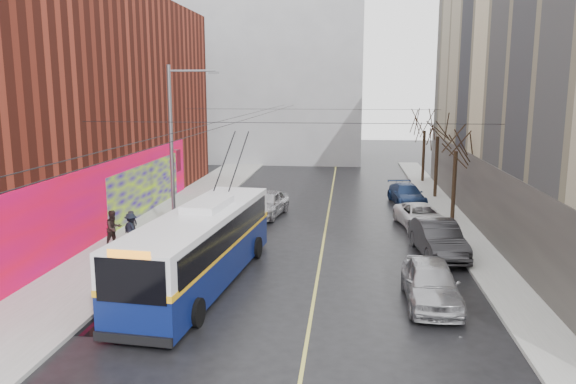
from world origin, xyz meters
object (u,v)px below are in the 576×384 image
(parked_car_d, at_px, (407,194))
(pedestrian_a, at_px, (133,227))
(streetlight_pole, at_px, (174,148))
(pedestrian_c, at_px, (131,229))
(tree_near, at_px, (457,138))
(following_car, at_px, (267,203))
(parked_car_a, at_px, (431,283))
(parked_car_c, at_px, (421,216))
(pedestrian_b, at_px, (114,228))
(parked_car_b, at_px, (438,239))
(tree_mid, at_px, (438,126))
(trolleybus, at_px, (201,246))
(tree_far, at_px, (425,121))

(parked_car_d, xyz_separation_m, pedestrian_a, (-14.74, -12.06, 0.30))
(streetlight_pole, relative_size, pedestrian_c, 5.58)
(tree_near, xyz_separation_m, following_car, (-11.27, 0.01, -4.17))
(streetlight_pole, bearing_deg, parked_car_a, -32.75)
(parked_car_c, relative_size, pedestrian_b, 2.67)
(parked_car_b, distance_m, pedestrian_c, 14.99)
(pedestrian_a, bearing_deg, parked_car_b, -78.93)
(tree_mid, bearing_deg, trolleybus, -121.92)
(tree_mid, relative_size, following_car, 1.41)
(tree_far, relative_size, parked_car_d, 1.38)
(tree_mid, relative_size, trolleybus, 0.54)
(pedestrian_b, bearing_deg, pedestrian_c, -30.95)
(tree_far, bearing_deg, pedestrian_c, -128.12)
(parked_car_a, height_order, parked_car_d, parked_car_a)
(pedestrian_b, bearing_deg, parked_car_c, -36.12)
(parked_car_c, distance_m, pedestrian_b, 16.74)
(parked_car_c, bearing_deg, pedestrian_b, -168.91)
(parked_car_d, height_order, following_car, following_car)
(trolleybus, xyz_separation_m, parked_car_c, (10.02, 10.49, -0.93))
(tree_far, height_order, following_car, tree_far)
(tree_mid, bearing_deg, following_car, -148.18)
(streetlight_pole, relative_size, trolleybus, 0.73)
(trolleybus, height_order, parked_car_c, trolleybus)
(pedestrian_b, bearing_deg, parked_car_d, -17.88)
(pedestrian_a, distance_m, pedestrian_b, 0.96)
(trolleybus, height_order, pedestrian_a, trolleybus)
(trolleybus, bearing_deg, parked_car_b, 31.88)
(streetlight_pole, relative_size, parked_car_c, 1.86)
(tree_mid, height_order, parked_car_c, tree_mid)
(tree_mid, xyz_separation_m, parked_car_c, (-2.12, -9.00, -4.58))
(tree_near, distance_m, pedestrian_a, 18.97)
(parked_car_c, bearing_deg, tree_near, 33.40)
(pedestrian_c, bearing_deg, pedestrian_b, 59.91)
(tree_mid, relative_size, pedestrian_a, 3.99)
(parked_car_c, bearing_deg, streetlight_pole, -172.92)
(tree_far, xyz_separation_m, parked_car_a, (-3.20, -27.68, -4.33))
(tree_far, xyz_separation_m, trolleybus, (-12.14, -26.49, -3.54))
(parked_car_a, bearing_deg, pedestrian_a, 155.65)
(parked_car_a, bearing_deg, parked_car_d, 87.15)
(parked_car_b, xyz_separation_m, parked_car_c, (-0.12, 5.44, -0.16))
(streetlight_pole, bearing_deg, parked_car_d, 39.59)
(parked_car_a, distance_m, parked_car_c, 11.72)
(tree_mid, bearing_deg, parked_car_d, -133.89)
(streetlight_pole, bearing_deg, tree_far, 52.88)
(parked_car_a, height_order, pedestrian_c, pedestrian_c)
(streetlight_pole, distance_m, parked_car_c, 14.24)
(tree_near, distance_m, tree_far, 14.00)
(parked_car_c, height_order, pedestrian_a, pedestrian_a)
(parked_car_a, distance_m, parked_car_d, 18.35)
(tree_near, xyz_separation_m, trolleybus, (-12.14, -12.49, -3.37))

